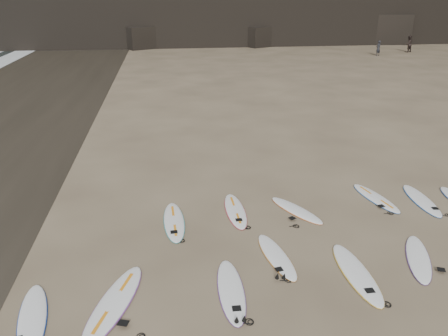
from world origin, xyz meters
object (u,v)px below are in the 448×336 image
at_px(surfboard_2, 276,256).
at_px(surfboard_7, 296,210).
at_px(surfboard_4, 418,258).
at_px(surfboard_11, 32,318).
at_px(surfboard_0, 114,302).
at_px(person_a, 378,48).
at_px(surfboard_6, 235,210).
at_px(surfboard_3, 356,273).
at_px(surfboard_8, 376,198).
at_px(person_b, 409,44).
at_px(surfboard_9, 422,200).
at_px(surfboard_5, 174,221).
at_px(surfboard_1, 231,290).

xyz_separation_m(surfboard_2, surfboard_7, (1.24, 2.41, -0.00)).
height_order(surfboard_2, surfboard_4, surfboard_4).
height_order(surfboard_4, surfboard_11, surfboard_11).
height_order(surfboard_0, person_a, person_a).
xyz_separation_m(surfboard_6, person_a, (20.29, 32.16, 0.73)).
xyz_separation_m(surfboard_3, surfboard_8, (2.36, 3.87, -0.01)).
xyz_separation_m(surfboard_0, person_b, (28.19, 38.22, 0.83)).
height_order(surfboard_6, surfboard_9, surfboard_9).
relative_size(surfboard_4, surfboard_8, 0.99).
distance_m(surfboard_4, surfboard_11, 9.35).
bearing_deg(surfboard_9, surfboard_4, -117.28).
xyz_separation_m(surfboard_7, surfboard_9, (4.30, 0.12, 0.00)).
bearing_deg(surfboard_4, person_b, 84.56).
height_order(surfboard_0, surfboard_11, surfboard_0).
bearing_deg(surfboard_11, surfboard_7, 19.26).
relative_size(surfboard_4, surfboard_7, 1.04).
bearing_deg(surfboard_7, surfboard_11, -177.97).
height_order(surfboard_5, surfboard_9, surfboard_5).
relative_size(surfboard_0, surfboard_6, 1.16).
xyz_separation_m(surfboard_2, surfboard_11, (-5.69, -1.55, 0.00)).
distance_m(surfboard_0, person_a, 43.15).
height_order(surfboard_3, surfboard_4, surfboard_3).
bearing_deg(person_a, surfboard_3, 41.30).
distance_m(surfboard_0, surfboard_9, 10.29).
xyz_separation_m(surfboard_5, surfboard_6, (1.93, 0.43, -0.00)).
xyz_separation_m(surfboard_2, person_a, (19.64, 34.79, 0.73)).
height_order(surfboard_3, surfboard_7, surfboard_3).
distance_m(surfboard_7, surfboard_9, 4.30).
bearing_deg(surfboard_2, surfboard_9, 15.83).
relative_size(surfboard_9, person_b, 1.37).
xyz_separation_m(surfboard_1, surfboard_8, (5.50, 4.10, -0.00)).
height_order(surfboard_1, surfboard_11, surfboard_1).
distance_m(surfboard_5, person_a, 39.45).
height_order(surfboard_1, surfboard_6, same).
bearing_deg(person_b, surfboard_7, 38.89).
bearing_deg(surfboard_11, surfboard_4, -4.56).
bearing_deg(surfboard_3, person_a, 63.09).
height_order(surfboard_4, surfboard_7, surfboard_4).
bearing_deg(surfboard_6, surfboard_8, 2.71).
bearing_deg(surfboard_9, surfboard_2, -151.04).
bearing_deg(surfboard_5, person_b, 50.57).
bearing_deg(person_b, surfboard_1, 38.66).
xyz_separation_m(surfboard_6, surfboard_8, (4.78, 0.25, -0.00)).
height_order(surfboard_5, person_b, person_b).
distance_m(surfboard_3, surfboard_8, 4.54).
height_order(surfboard_0, surfboard_2, surfboard_0).
relative_size(surfboard_3, surfboard_6, 1.10).
relative_size(surfboard_1, surfboard_2, 1.08).
distance_m(surfboard_7, person_b, 41.45).
bearing_deg(surfboard_8, surfboard_9, -25.76).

